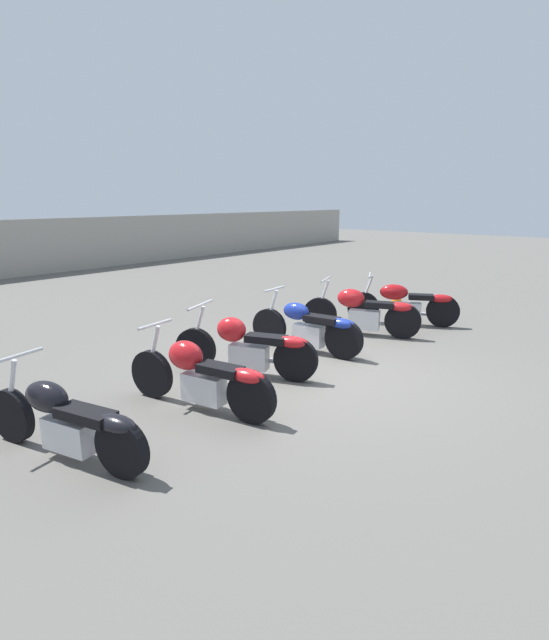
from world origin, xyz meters
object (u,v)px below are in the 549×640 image
(motorcycle_slot_2, at_px, (247,347))
(motorcycle_slot_5, at_px, (405,304))
(motorcycle_slot_1, at_px, (201,376))
(traffic_cone_near, at_px, (397,295))
(motorcycle_slot_0, at_px, (66,421))
(motorcycle_slot_3, at_px, (308,327))
(motorcycle_slot_4, at_px, (362,312))

(motorcycle_slot_2, distance_m, motorcycle_slot_5, 4.12)
(motorcycle_slot_1, bearing_deg, traffic_cone_near, -1.41)
(motorcycle_slot_0, height_order, motorcycle_slot_1, motorcycle_slot_1)
(motorcycle_slot_0, relative_size, motorcycle_slot_3, 1.00)
(motorcycle_slot_5, bearing_deg, motorcycle_slot_1, 152.17)
(motorcycle_slot_4, bearing_deg, motorcycle_slot_0, 161.43)
(motorcycle_slot_1, distance_m, motorcycle_slot_3, 2.67)
(motorcycle_slot_0, bearing_deg, motorcycle_slot_5, -13.60)
(motorcycle_slot_2, bearing_deg, motorcycle_slot_5, -26.27)
(motorcycle_slot_4, distance_m, traffic_cone_near, 2.97)
(motorcycle_slot_0, xyz_separation_m, motorcycle_slot_3, (4.24, 0.26, 0.02))
(motorcycle_slot_1, bearing_deg, motorcycle_slot_0, 166.50)
(motorcycle_slot_3, bearing_deg, motorcycle_slot_5, -14.77)
(motorcycle_slot_0, height_order, motorcycle_slot_2, motorcycle_slot_2)
(motorcycle_slot_0, distance_m, motorcycle_slot_5, 6.90)
(motorcycle_slot_3, bearing_deg, motorcycle_slot_0, 177.63)
(motorcycle_slot_0, distance_m, motorcycle_slot_1, 1.60)
(motorcycle_slot_1, distance_m, motorcycle_slot_2, 1.27)
(motorcycle_slot_3, distance_m, traffic_cone_near, 4.40)
(traffic_cone_near, bearing_deg, motorcycle_slot_1, -172.17)
(traffic_cone_near, bearing_deg, motorcycle_slot_0, -174.39)
(motorcycle_slot_2, height_order, motorcycle_slot_3, motorcycle_slot_3)
(motorcycle_slot_2, xyz_separation_m, motorcycle_slot_3, (1.43, -0.01, -0.01))
(motorcycle_slot_1, xyz_separation_m, traffic_cone_near, (7.00, 0.96, -0.20))
(motorcycle_slot_0, height_order, traffic_cone_near, motorcycle_slot_0)
(motorcycle_slot_4, bearing_deg, motorcycle_slot_2, 157.24)
(motorcycle_slot_3, relative_size, motorcycle_slot_4, 0.98)
(motorcycle_slot_0, relative_size, motorcycle_slot_5, 1.04)
(motorcycle_slot_1, xyz_separation_m, motorcycle_slot_5, (5.30, -0.03, 0.00))
(motorcycle_slot_2, height_order, motorcycle_slot_4, motorcycle_slot_4)
(motorcycle_slot_1, xyz_separation_m, motorcycle_slot_3, (2.64, 0.38, -0.01))
(motorcycle_slot_3, distance_m, motorcycle_slot_5, 2.69)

